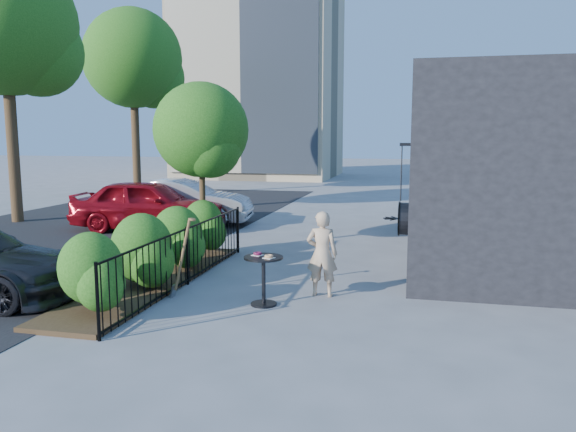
% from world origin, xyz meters
% --- Properties ---
extents(ground, '(120.00, 120.00, 0.00)m').
position_xyz_m(ground, '(0.00, 0.00, 0.00)').
color(ground, gray).
rests_on(ground, ground).
extents(shop_building, '(6.22, 9.00, 4.00)m').
position_xyz_m(shop_building, '(5.50, 4.50, 2.00)').
color(shop_building, black).
rests_on(shop_building, ground).
extents(fence, '(0.05, 6.05, 1.10)m').
position_xyz_m(fence, '(-1.50, 0.00, 0.56)').
color(fence, black).
rests_on(fence, ground).
extents(planting_bed, '(1.30, 6.00, 0.08)m').
position_xyz_m(planting_bed, '(-2.20, 0.00, 0.04)').
color(planting_bed, '#382616').
rests_on(planting_bed, ground).
extents(shrubs, '(1.10, 5.60, 1.24)m').
position_xyz_m(shrubs, '(-2.10, 0.10, 0.70)').
color(shrubs, '#1C5212').
rests_on(shrubs, ground).
extents(patio_tree, '(2.20, 2.20, 3.94)m').
position_xyz_m(patio_tree, '(-2.24, 2.76, 2.76)').
color(patio_tree, '#3F2B19').
rests_on(patio_tree, ground).
extents(street, '(9.00, 30.00, 0.01)m').
position_xyz_m(street, '(-7.00, 3.00, 0.00)').
color(street, black).
rests_on(street, ground).
extents(street_tree_near, '(4.40, 4.40, 8.28)m').
position_xyz_m(street_tree_near, '(-9.94, 5.96, 5.92)').
color(street_tree_near, '#3F2B19').
rests_on(street_tree_near, ground).
extents(street_tree_far, '(4.40, 4.40, 8.28)m').
position_xyz_m(street_tree_far, '(-9.94, 13.96, 5.92)').
color(street_tree_far, '#3F2B19').
rests_on(street_tree_far, ground).
extents(cafe_table, '(0.65, 0.65, 0.87)m').
position_xyz_m(cafe_table, '(0.23, -0.90, 0.56)').
color(cafe_table, black).
rests_on(cafe_table, ground).
extents(woman, '(0.56, 0.38, 1.49)m').
position_xyz_m(woman, '(1.07, -0.15, 0.75)').
color(woman, tan).
rests_on(woman, ground).
extents(shovel, '(0.48, 0.19, 1.43)m').
position_xyz_m(shovel, '(-1.26, -0.83, 0.63)').
color(shovel, brown).
rests_on(shovel, ground).
extents(car_red, '(4.62, 2.29, 1.51)m').
position_xyz_m(car_red, '(-5.06, 5.45, 0.76)').
color(car_red, maroon).
rests_on(car_red, ground).
extents(car_silver, '(4.44, 2.04, 1.41)m').
position_xyz_m(car_silver, '(-4.55, 6.77, 0.70)').
color(car_silver, '#ABABB0').
rests_on(car_silver, ground).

